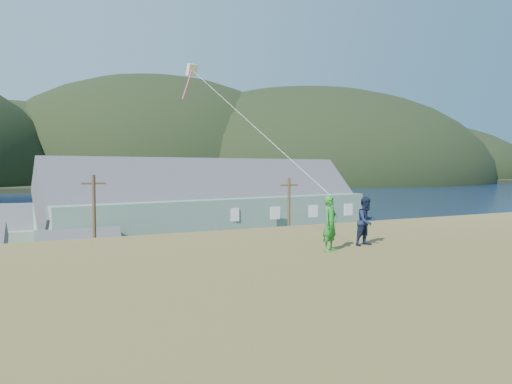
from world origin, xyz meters
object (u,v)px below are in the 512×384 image
shed_white (80,258)px  lodge (216,209)px  wharf (39,235)px  kite_flyer_navy (366,221)px  shed_palegreen_far (9,235)px  kite_flyer_green (330,223)px

shed_white → lodge: bearing=27.2°
wharf → kite_flyer_navy: (10.82, -58.37, 7.60)m
lodge → shed_white: size_ratio=5.51×
lodge → shed_palegreen_far: 22.35m
shed_palegreen_far → kite_flyer_green: kite_flyer_green is taller
wharf → shed_palegreen_far: (-2.74, -16.44, 2.38)m
shed_palegreen_far → kite_flyer_green: size_ratio=6.35×
wharf → kite_flyer_green: bearing=-81.3°
kite_flyer_navy → kite_flyer_green: bearing=-176.6°
kite_flyer_green → kite_flyer_navy: 1.84m
shed_palegreen_far → kite_flyer_green: bearing=-68.6°
wharf → shed_palegreen_far: size_ratio=2.24×
lodge → kite_flyer_navy: lodge is taller
shed_white → kite_flyer_navy: size_ratio=4.19×
kite_flyer_green → lodge: bearing=47.7°
lodge → kite_flyer_green: lodge is taller
lodge → kite_flyer_navy: (-8.24, -37.60, 2.90)m
lodge → kite_flyer_green: (-10.04, -38.00, 2.96)m
shed_white → kite_flyer_green: 30.54m
wharf → shed_palegreen_far: shed_palegreen_far is taller
kite_flyer_green → shed_white: bearing=73.4°
wharf → kite_flyer_green: kite_flyer_green is taller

